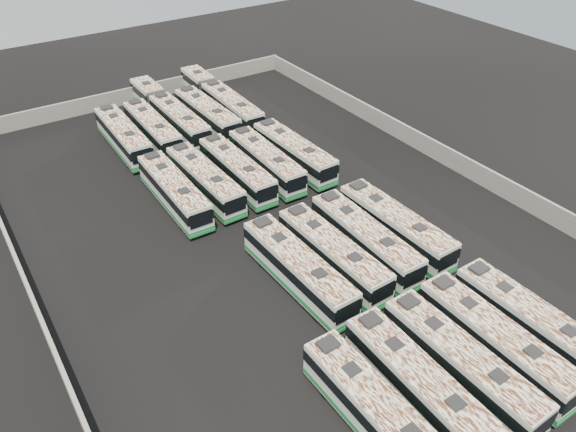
% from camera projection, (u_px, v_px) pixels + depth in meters
% --- Properties ---
extents(ground, '(140.00, 140.00, 0.00)m').
position_uv_depth(ground, '(281.00, 229.00, 53.77)').
color(ground, black).
rests_on(ground, ground).
extents(perimeter_wall, '(45.20, 73.20, 2.20)m').
position_uv_depth(perimeter_wall, '(281.00, 220.00, 53.14)').
color(perimeter_wall, slate).
rests_on(perimeter_wall, ground).
extents(bus_front_far_left, '(2.73, 12.51, 3.52)m').
position_uv_depth(bus_front_far_left, '(378.00, 414.00, 34.92)').
color(bus_front_far_left, silver).
rests_on(bus_front_far_left, ground).
extents(bus_front_left, '(2.91, 12.71, 3.57)m').
position_uv_depth(bus_front_left, '(420.00, 387.00, 36.56)').
color(bus_front_left, silver).
rests_on(bus_front_left, ground).
extents(bus_front_center, '(2.83, 12.70, 3.57)m').
position_uv_depth(bus_front_center, '(461.00, 364.00, 38.14)').
color(bus_front_center, silver).
rests_on(bus_front_center, ground).
extents(bus_front_right, '(2.72, 12.65, 3.56)m').
position_uv_depth(bus_front_right, '(495.00, 341.00, 39.80)').
color(bus_front_right, silver).
rests_on(bus_front_right, ground).
extents(bus_front_far_right, '(2.79, 12.44, 3.50)m').
position_uv_depth(bus_front_far_right, '(530.00, 323.00, 41.32)').
color(bus_front_far_right, silver).
rests_on(bus_front_far_right, ground).
extents(bus_midfront_left, '(3.00, 12.88, 3.62)m').
position_uv_depth(bus_midfront_left, '(298.00, 269.00, 46.15)').
color(bus_midfront_left, silver).
rests_on(bus_midfront_left, ground).
extents(bus_midfront_center, '(2.91, 12.62, 3.54)m').
position_uv_depth(bus_midfront_center, '(333.00, 254.00, 47.81)').
color(bus_midfront_center, silver).
rests_on(bus_midfront_center, ground).
extents(bus_midfront_right, '(2.95, 12.79, 3.59)m').
position_uv_depth(bus_midfront_right, '(365.00, 239.00, 49.45)').
color(bus_midfront_right, silver).
rests_on(bus_midfront_right, ground).
extents(bus_midfront_far_right, '(2.93, 12.86, 3.61)m').
position_uv_depth(bus_midfront_far_right, '(395.00, 226.00, 51.06)').
color(bus_midfront_far_right, silver).
rests_on(bus_midfront_far_right, ground).
extents(bus_midback_far_left, '(2.85, 12.64, 3.55)m').
position_uv_depth(bus_midback_far_left, '(174.00, 191.00, 55.93)').
color(bus_midback_far_left, silver).
rests_on(bus_midback_far_left, ground).
extents(bus_midback_left, '(2.92, 12.55, 3.52)m').
position_uv_depth(bus_midback_left, '(205.00, 180.00, 57.66)').
color(bus_midback_left, silver).
rests_on(bus_midback_left, ground).
extents(bus_midback_center, '(2.64, 12.39, 3.49)m').
position_uv_depth(bus_midback_center, '(237.00, 170.00, 59.37)').
color(bus_midback_center, silver).
rests_on(bus_midback_center, ground).
extents(bus_midback_right, '(2.90, 12.42, 3.48)m').
position_uv_depth(bus_midback_right, '(266.00, 161.00, 60.90)').
color(bus_midback_right, silver).
rests_on(bus_midback_right, ground).
extents(bus_midback_far_right, '(2.99, 12.68, 3.56)m').
position_uv_depth(bus_midback_far_right, '(294.00, 153.00, 62.45)').
color(bus_midback_far_right, silver).
rests_on(bus_midback_far_right, ground).
extents(bus_back_far_left, '(2.93, 12.73, 3.57)m').
position_uv_depth(bus_back_far_left, '(123.00, 136.00, 65.67)').
color(bus_back_far_left, silver).
rests_on(bus_back_far_left, ground).
extents(bus_back_left, '(2.83, 12.54, 3.52)m').
position_uv_depth(bus_back_left, '(153.00, 129.00, 67.26)').
color(bus_back_left, silver).
rests_on(bus_back_left, ground).
extents(bus_back_center, '(2.65, 19.39, 3.52)m').
position_uv_depth(bus_back_center, '(169.00, 112.00, 71.29)').
color(bus_back_center, silver).
rests_on(bus_back_center, ground).
extents(bus_back_right, '(2.96, 12.81, 3.60)m').
position_uv_depth(bus_back_right, '(207.00, 115.00, 70.48)').
color(bus_back_right, silver).
rests_on(bus_back_right, ground).
extents(bus_back_far_right, '(3.15, 19.62, 3.55)m').
position_uv_depth(bus_back_far_right, '(220.00, 99.00, 74.48)').
color(bus_back_far_right, silver).
rests_on(bus_back_far_right, ground).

